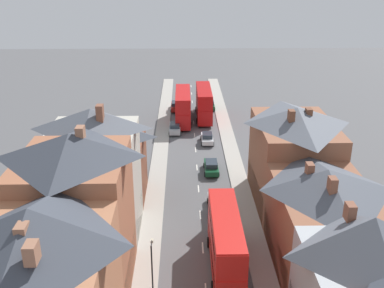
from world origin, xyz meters
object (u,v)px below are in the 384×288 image
at_px(double_decker_bus_lead, 183,106).
at_px(car_mid_white, 210,105).
at_px(car_near_silver, 216,203).
at_px(street_lamp, 152,269).
at_px(car_parked_left_a, 207,138).
at_px(car_parked_left_b, 211,166).
at_px(double_decker_bus_far_approaching, 204,103).
at_px(car_near_blue, 176,106).
at_px(car_parked_right_a, 175,128).
at_px(double_decker_bus_mid_street, 225,242).

relative_size(double_decker_bus_lead, car_mid_white, 2.74).
relative_size(car_near_silver, street_lamp, 0.75).
height_order(car_parked_left_a, car_parked_left_b, car_parked_left_a).
distance_m(double_decker_bus_far_approaching, car_near_blue, 6.85).
relative_size(double_decker_bus_far_approaching, car_parked_right_a, 2.49).
xyz_separation_m(car_near_silver, car_parked_right_a, (-4.90, 24.01, 0.01)).
height_order(car_parked_left_a, car_parked_right_a, car_parked_right_a).
bearing_deg(car_mid_white, double_decker_bus_far_approaching, -104.19).
xyz_separation_m(double_decker_bus_far_approaching, car_near_silver, (0.01, -31.08, -2.00)).
relative_size(double_decker_bus_mid_street, double_decker_bus_far_approaching, 1.00).
bearing_deg(car_near_blue, street_lamp, -91.32).
xyz_separation_m(double_decker_bus_mid_street, car_near_silver, (0.01, 10.33, -2.00)).
height_order(car_parked_right_a, street_lamp, street_lamp).
bearing_deg(car_near_silver, double_decker_bus_lead, 97.06).
xyz_separation_m(double_decker_bus_lead, street_lamp, (-2.44, -43.62, 0.43)).
bearing_deg(double_decker_bus_lead, car_parked_left_b, -79.63).
bearing_deg(car_near_blue, car_parked_left_a, -72.91).
distance_m(double_decker_bus_lead, double_decker_bus_far_approaching, 4.10).
distance_m(car_parked_left_a, car_parked_right_a, 6.64).
height_order(double_decker_bus_mid_street, car_mid_white, double_decker_bus_mid_street).
bearing_deg(double_decker_bus_mid_street, car_near_silver, 89.95).
xyz_separation_m(car_parked_right_a, car_parked_left_b, (4.90, -14.61, -0.03)).
height_order(double_decker_bus_lead, car_parked_left_b, double_decker_bus_lead).
bearing_deg(car_parked_left_b, car_parked_right_a, 108.54).
height_order(car_near_silver, street_lamp, street_lamp).
relative_size(double_decker_bus_mid_street, car_parked_left_a, 2.73).
bearing_deg(car_parked_right_a, double_decker_bus_mid_street, -81.89).
distance_m(car_near_silver, car_parked_right_a, 24.51).
distance_m(car_near_silver, car_parked_left_b, 9.40).
bearing_deg(car_near_silver, double_decker_bus_mid_street, -90.05).
bearing_deg(car_mid_white, car_parked_right_a, -116.85).
bearing_deg(street_lamp, double_decker_bus_mid_street, 34.61).
height_order(car_near_silver, car_parked_left_a, car_near_silver).
bearing_deg(car_near_blue, double_decker_bus_lead, -78.49).
bearing_deg(car_mid_white, car_near_silver, -92.05).
bearing_deg(car_near_silver, street_lamp, -112.65).
xyz_separation_m(double_decker_bus_lead, car_near_blue, (-1.29, 6.34, -1.96)).
xyz_separation_m(double_decker_bus_lead, car_mid_white, (4.91, 7.14, -1.99)).
height_order(double_decker_bus_far_approaching, car_parked_left_b, double_decker_bus_far_approaching).
bearing_deg(double_decker_bus_mid_street, street_lamp, -145.39).
distance_m(double_decker_bus_far_approaching, car_parked_left_b, 21.77).
xyz_separation_m(double_decker_bus_lead, car_parked_left_b, (3.61, -19.72, -2.01)).
bearing_deg(street_lamp, car_near_silver, 67.35).
xyz_separation_m(double_decker_bus_mid_street, car_parked_right_a, (-4.89, 34.34, -1.98)).
height_order(double_decker_bus_lead, car_near_silver, double_decker_bus_lead).
bearing_deg(car_parked_left_b, car_parked_left_a, 90.00).
xyz_separation_m(car_near_blue, car_parked_right_a, (0.00, -11.45, -0.03)).
xyz_separation_m(double_decker_bus_lead, car_near_silver, (3.61, -29.12, -2.00)).
distance_m(double_decker_bus_mid_street, double_decker_bus_far_approaching, 41.41).
distance_m(double_decker_bus_lead, double_decker_bus_mid_street, 39.61).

